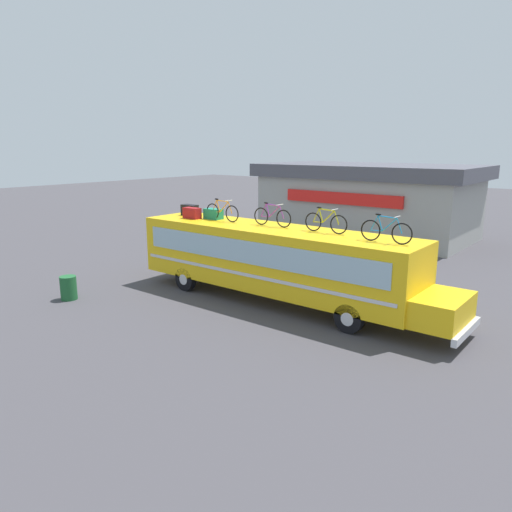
% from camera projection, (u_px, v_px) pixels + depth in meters
% --- Properties ---
extents(ground_plane, '(120.00, 120.00, 0.00)m').
position_uv_depth(ground_plane, '(271.00, 300.00, 18.59)').
color(ground_plane, '#423F44').
extents(bus, '(12.89, 2.58, 2.83)m').
position_uv_depth(bus, '(277.00, 259.00, 18.07)').
color(bus, yellow).
rests_on(bus, ground).
extents(luggage_bag_1, '(0.75, 0.38, 0.46)m').
position_uv_depth(luggage_bag_1, '(190.00, 210.00, 21.06)').
color(luggage_bag_1, black).
rests_on(luggage_bag_1, bus).
extents(luggage_bag_2, '(0.76, 0.37, 0.45)m').
position_uv_depth(luggage_bag_2, '(192.00, 213.00, 20.14)').
color(luggage_bag_2, maroon).
rests_on(luggage_bag_2, bus).
extents(luggage_bag_3, '(0.74, 0.45, 0.43)m').
position_uv_depth(luggage_bag_3, '(213.00, 214.00, 20.01)').
color(luggage_bag_3, '#1E7F66').
rests_on(luggage_bag_3, bus).
extents(rooftop_bicycle_1, '(1.72, 0.44, 0.89)m').
position_uv_depth(rooftop_bicycle_1, '(222.00, 212.00, 19.43)').
color(rooftop_bicycle_1, black).
rests_on(rooftop_bicycle_1, bus).
extents(rooftop_bicycle_2, '(1.72, 0.44, 0.89)m').
position_uv_depth(rooftop_bicycle_2, '(272.00, 216.00, 18.18)').
color(rooftop_bicycle_2, black).
rests_on(rooftop_bicycle_2, bus).
extents(rooftop_bicycle_3, '(1.68, 0.44, 0.88)m').
position_uv_depth(rooftop_bicycle_3, '(326.00, 222.00, 16.82)').
color(rooftop_bicycle_3, black).
rests_on(rooftop_bicycle_3, bus).
extents(rooftop_bicycle_4, '(1.70, 0.44, 0.89)m').
position_uv_depth(rooftop_bicycle_4, '(386.00, 231.00, 15.07)').
color(rooftop_bicycle_4, black).
rests_on(rooftop_bicycle_4, bus).
extents(roadside_building, '(13.72, 7.45, 4.63)m').
position_uv_depth(roadside_building, '(368.00, 200.00, 31.48)').
color(roadside_building, '#9E9E99').
rests_on(roadside_building, ground).
extents(trash_bin, '(0.61, 0.61, 0.91)m').
position_uv_depth(trash_bin, '(69.00, 288.00, 18.62)').
color(trash_bin, '#1E592D').
rests_on(trash_bin, ground).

